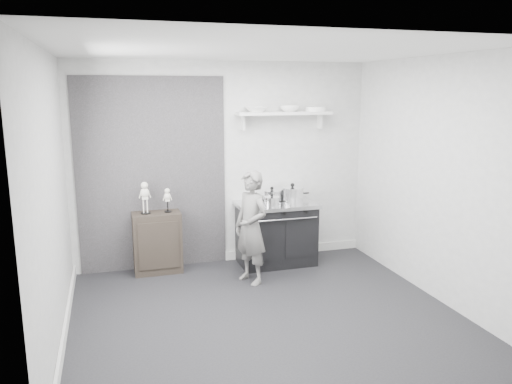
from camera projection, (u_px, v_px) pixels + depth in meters
ground at (264, 314)px, 5.27m from camera, size 4.00×4.00×0.00m
room_shell at (252, 159)px, 5.05m from camera, size 4.02×3.62×2.71m
wall_shelf at (284, 114)px, 6.66m from camera, size 1.30×0.26×0.24m
stove at (276, 233)px, 6.75m from camera, size 1.05×0.66×0.85m
side_cabinet at (157, 242)px, 6.44m from camera, size 0.61×0.35×0.79m
child at (251, 228)px, 6.03m from camera, size 0.52×0.60×1.39m
pot_front_left at (256, 200)px, 6.49m from camera, size 0.28×0.19×0.18m
pot_back_left at (272, 195)px, 6.78m from camera, size 0.35×0.27×0.19m
pot_back_right at (292, 193)px, 6.82m from camera, size 0.40×0.32×0.23m
pot_front_center at (272, 201)px, 6.45m from camera, size 0.29×0.20×0.16m
skeleton_full at (145, 195)px, 6.27m from camera, size 0.13×0.09×0.47m
skeleton_torso at (167, 198)px, 6.36m from camera, size 0.10×0.06×0.36m
bowl_large at (256, 109)px, 6.53m from camera, size 0.29×0.29×0.07m
bowl_small at (290, 109)px, 6.66m from camera, size 0.26×0.26×0.08m
plate_stack at (316, 109)px, 6.77m from camera, size 0.28×0.28×0.06m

